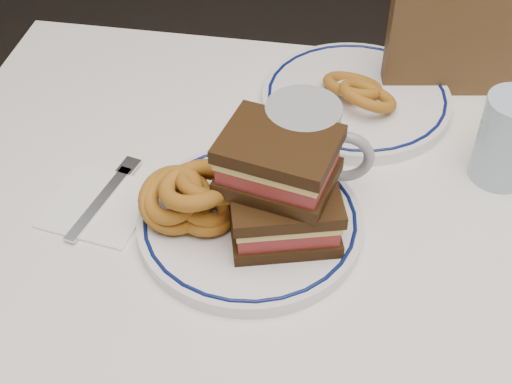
% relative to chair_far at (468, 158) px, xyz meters
% --- Properties ---
extents(dining_table, '(1.27, 0.87, 0.75)m').
position_rel_chair_far_xyz_m(dining_table, '(-0.17, -0.48, 0.14)').
color(dining_table, silver).
rests_on(dining_table, floor).
extents(chair_far, '(0.49, 0.49, 0.93)m').
position_rel_chair_far_xyz_m(chair_far, '(0.00, 0.00, 0.00)').
color(chair_far, '#412D14').
rests_on(chair_far, floor).
extents(main_plate, '(0.28, 0.28, 0.02)m').
position_rel_chair_far_xyz_m(main_plate, '(-0.34, -0.48, 0.26)').
color(main_plate, white).
rests_on(main_plate, dining_table).
extents(reuben_sandwich, '(0.16, 0.15, 0.13)m').
position_rel_chair_far_xyz_m(reuben_sandwich, '(-0.30, -0.48, 0.33)').
color(reuben_sandwich, black).
rests_on(reuben_sandwich, main_plate).
extents(onion_rings_main, '(0.14, 0.11, 0.10)m').
position_rel_chair_far_xyz_m(onion_rings_main, '(-0.41, -0.49, 0.30)').
color(onion_rings_main, brown).
rests_on(onion_rings_main, main_plate).
extents(ketchup_ramekin, '(0.06, 0.06, 0.04)m').
position_rel_chair_far_xyz_m(ketchup_ramekin, '(-0.36, -0.39, 0.29)').
color(ketchup_ramekin, white).
rests_on(ketchup_ramekin, main_plate).
extents(beer_mug, '(0.14, 0.09, 0.15)m').
position_rel_chair_far_xyz_m(beer_mug, '(-0.28, -0.42, 0.32)').
color(beer_mug, black).
rests_on(beer_mug, dining_table).
extents(water_glass, '(0.08, 0.08, 0.12)m').
position_rel_chair_far_xyz_m(water_glass, '(-0.03, -0.32, 0.31)').
color(water_glass, '#9EB7CC').
rests_on(water_glass, dining_table).
extents(far_plate, '(0.28, 0.28, 0.02)m').
position_rel_chair_far_xyz_m(far_plate, '(-0.23, -0.20, 0.26)').
color(far_plate, white).
rests_on(far_plate, dining_table).
extents(onion_rings_far, '(0.12, 0.13, 0.07)m').
position_rel_chair_far_xyz_m(onion_rings_far, '(-0.22, -0.21, 0.28)').
color(onion_rings_far, brown).
rests_on(onion_rings_far, far_plate).
extents(napkin_fork, '(0.14, 0.17, 0.01)m').
position_rel_chair_far_xyz_m(napkin_fork, '(-0.54, -0.47, 0.25)').
color(napkin_fork, white).
rests_on(napkin_fork, dining_table).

